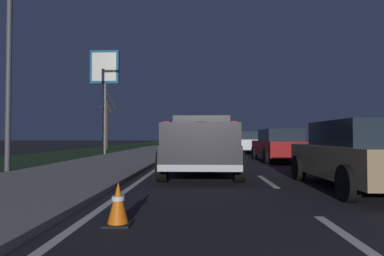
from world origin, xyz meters
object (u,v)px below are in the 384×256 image
(sedan_red, at_px, (279,145))
(street_light_near, at_px, (18,32))
(sedan_silver, at_px, (237,140))
(gas_price_sign, at_px, (105,76))
(pickup_truck, at_px, (201,143))
(bare_tree_far, at_px, (107,123))
(sedan_white, at_px, (249,142))
(traffic_cone_near, at_px, (118,204))
(sedan_tan, at_px, (360,155))

(sedan_red, height_order, street_light_near, street_light_near)
(sedan_red, distance_m, sedan_silver, 18.83)
(sedan_silver, relative_size, gas_price_sign, 0.65)
(sedan_silver, distance_m, street_light_near, 25.86)
(pickup_truck, xyz_separation_m, street_light_near, (0.66, 6.37, 3.84))
(pickup_truck, height_order, sedan_silver, pickup_truck)
(street_light_near, bearing_deg, bare_tree_far, 7.24)
(sedan_red, height_order, gas_price_sign, gas_price_sign)
(sedan_white, distance_m, street_light_near, 16.89)
(sedan_red, xyz_separation_m, street_light_near, (-4.67, 10.05, 4.04))
(pickup_truck, xyz_separation_m, traffic_cone_near, (-6.04, 1.11, -0.70))
(sedan_silver, height_order, bare_tree_far, bare_tree_far)
(sedan_tan, bearing_deg, pickup_truck, 50.40)
(pickup_truck, distance_m, sedan_silver, 24.43)
(pickup_truck, bearing_deg, gas_price_sign, 30.43)
(sedan_red, bearing_deg, sedan_white, 1.49)
(bare_tree_far, bearing_deg, sedan_white, -115.90)
(sedan_silver, distance_m, gas_price_sign, 17.21)
(pickup_truck, distance_m, sedan_tan, 4.63)
(sedan_tan, bearing_deg, bare_tree_far, 28.58)
(sedan_tan, bearing_deg, street_light_near, 70.05)
(gas_price_sign, distance_m, street_light_near, 10.24)
(sedan_tan, relative_size, gas_price_sign, 0.64)
(sedan_red, relative_size, gas_price_sign, 0.65)
(sedan_tan, distance_m, traffic_cone_near, 5.62)
(street_light_near, bearing_deg, traffic_cone_near, -141.83)
(sedan_white, bearing_deg, sedan_red, -178.51)
(traffic_cone_near, bearing_deg, sedan_red, -22.85)
(pickup_truck, relative_size, traffic_cone_near, 9.38)
(sedan_red, xyz_separation_m, sedan_silver, (18.83, 0.03, 0.00))
(sedan_silver, bearing_deg, pickup_truck, 171.40)
(sedan_silver, bearing_deg, sedan_tan, 179.81)
(street_light_near, xyz_separation_m, traffic_cone_near, (-6.70, -5.27, -4.54))
(bare_tree_far, bearing_deg, sedan_silver, -70.47)
(gas_price_sign, bearing_deg, sedan_silver, -37.14)
(gas_price_sign, distance_m, bare_tree_far, 9.56)
(sedan_silver, bearing_deg, sedan_white, 178.94)
(gas_price_sign, relative_size, traffic_cone_near, 11.83)
(sedan_white, relative_size, bare_tree_far, 0.84)
(sedan_red, height_order, sedan_silver, same)
(pickup_truck, distance_m, sedan_red, 6.48)
(bare_tree_far, bearing_deg, sedan_tan, -151.42)
(sedan_white, height_order, traffic_cone_near, sedan_white)
(sedan_red, distance_m, sedan_white, 8.46)
(pickup_truck, xyz_separation_m, bare_tree_far, (19.74, 8.80, 1.46))
(pickup_truck, distance_m, traffic_cone_near, 6.18)
(sedan_red, bearing_deg, gas_price_sign, 61.10)
(gas_price_sign, bearing_deg, sedan_tan, -144.26)
(pickup_truck, relative_size, sedan_white, 1.22)
(pickup_truck, bearing_deg, street_light_near, 84.09)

